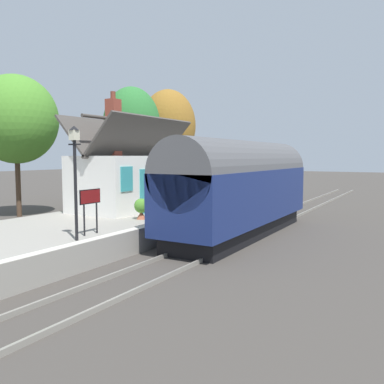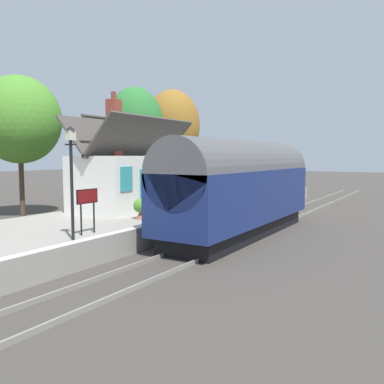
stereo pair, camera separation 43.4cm
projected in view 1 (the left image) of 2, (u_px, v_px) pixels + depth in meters
name	position (u px, v px, depth m)	size (l,w,h in m)	color
ground_plane	(237.00, 228.00, 20.19)	(160.00, 160.00, 0.00)	#423D38
platform	(167.00, 213.00, 22.25)	(32.00, 6.37, 0.91)	gray
platform_edge_coping	(216.00, 209.00, 20.70)	(32.00, 0.36, 0.02)	beige
rail_near	(268.00, 230.00, 19.38)	(52.00, 0.08, 0.14)	gray
rail_far	(240.00, 227.00, 20.10)	(52.00, 0.08, 0.14)	gray
train	(241.00, 187.00, 18.21)	(11.11, 2.73, 4.32)	black
station_building	(130.00, 179.00, 20.54)	(6.45, 3.49, 5.78)	white
bench_platform_end	(243.00, 188.00, 28.49)	(1.42, 0.49, 0.88)	brown
bench_by_lamp	(255.00, 185.00, 30.75)	(1.41, 0.46, 0.88)	brown
planter_edge_near	(190.00, 187.00, 29.47)	(0.54, 0.54, 0.76)	gray
planter_bench_left	(174.00, 201.00, 19.67)	(0.67, 0.67, 0.98)	#9E5138
planter_bench_right	(141.00, 208.00, 17.26)	(0.60, 0.60, 0.90)	#9E5138
planter_under_sign	(238.00, 188.00, 29.71)	(0.41, 0.41, 0.78)	#9E5138
planter_edge_far	(187.00, 192.00, 27.04)	(0.98, 0.32, 0.61)	gray
planter_corner_building	(217.00, 189.00, 29.20)	(0.36, 0.36, 0.66)	gray
lamp_post_platform	(75.00, 161.00, 12.70)	(0.32, 0.50, 3.65)	black
station_sign_board	(90.00, 200.00, 13.82)	(0.96, 0.06, 1.57)	black
tree_far_right	(132.00, 125.00, 28.75)	(4.17, 4.00, 8.53)	#4C3828
tree_behind_building	(129.00, 138.00, 34.39)	(4.32, 4.56, 7.83)	#4C3828
tree_mid_background	(16.00, 120.00, 23.61)	(4.86, 4.88, 8.36)	#4C3828
tree_distant	(169.00, 126.00, 33.81)	(4.98, 4.41, 9.17)	#4C3828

